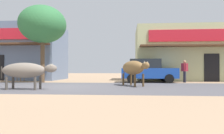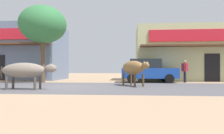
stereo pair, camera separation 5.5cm
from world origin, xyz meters
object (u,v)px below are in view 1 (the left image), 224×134
parked_hatchback_car (147,70)px  cafe_chair_by_doorway (21,75)px  roadside_tree (43,25)px  cow_near_brown (25,71)px  pedestrian_by_shop (185,70)px  cow_far_dark (133,68)px

parked_hatchback_car → cafe_chair_by_doorway: bearing=177.7°
roadside_tree → cow_near_brown: roadside_tree is taller
cow_near_brown → cafe_chair_by_doorway: 6.99m
roadside_tree → cow_near_brown: size_ratio=2.03×
parked_hatchback_car → cafe_chair_by_doorway: parked_hatchback_car is taller
pedestrian_by_shop → cafe_chair_by_doorway: bearing=178.4°
parked_hatchback_car → pedestrian_by_shop: 2.59m
roadside_tree → cafe_chair_by_doorway: (-2.17, 1.16, -3.55)m
roadside_tree → parked_hatchback_car: roadside_tree is taller
cafe_chair_by_doorway → roadside_tree: bearing=-28.2°
parked_hatchback_car → pedestrian_by_shop: size_ratio=2.48×
cow_far_dark → cafe_chair_by_doorway: size_ratio=2.69×
cow_far_dark → cafe_chair_by_doorway: 9.20m
cow_far_dark → parked_hatchback_car: bearing=71.6°
parked_hatchback_car → roadside_tree: bearing=-173.9°
roadside_tree → cafe_chair_by_doorway: bearing=151.8°
cow_near_brown → pedestrian_by_shop: pedestrian_by_shop is taller
pedestrian_by_shop → cow_far_dark: bearing=-138.2°
cow_near_brown → pedestrian_by_shop: 10.34m
roadside_tree → cafe_chair_by_doorway: 4.32m
parked_hatchback_car → cow_near_brown: parked_hatchback_car is taller
roadside_tree → cafe_chair_by_doorway: roadside_tree is taller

